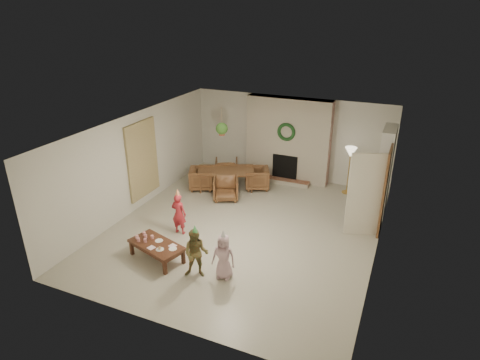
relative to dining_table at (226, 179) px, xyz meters
The scene contains 56 objects.
floor 2.39m from the dining_table, 54.09° to the right, with size 7.00×7.00×0.00m, color #B7B29E.
ceiling 3.25m from the dining_table, 54.09° to the right, with size 7.00×7.00×0.00m, color white.
wall_back 2.32m from the dining_table, 48.57° to the left, with size 7.00×7.00×0.00m, color silver.
wall_front 5.68m from the dining_table, 75.60° to the right, with size 7.00×7.00×0.00m, color silver.
wall_left 2.69m from the dining_table, 129.90° to the right, with size 7.00×7.00×0.00m, color silver.
wall_right 4.89m from the dining_table, 23.64° to the right, with size 7.00×7.00×0.00m, color silver.
fireplace_mass 2.18m from the dining_table, 44.69° to the left, with size 2.50×0.40×2.50m, color #59171B.
fireplace_hearth 1.74m from the dining_table, 36.42° to the left, with size 1.60×0.30×0.12m, color brown.
fireplace_firebox 1.84m from the dining_table, 40.70° to the left, with size 0.75×0.12×0.75m, color black.
fireplace_wreath 2.20m from the dining_table, 39.49° to the left, with size 0.54×0.54×0.10m, color #173F1C.
floor_lamp_base 3.45m from the dining_table, 18.24° to the left, with size 0.25×0.25×0.03m, color gold.
floor_lamp_post 3.46m from the dining_table, 18.24° to the left, with size 0.03×0.03×1.22m, color gold.
floor_lamp_shade 3.57m from the dining_table, 18.24° to the left, with size 0.33×0.33×0.27m, color beige.
bookshelf_carcass 4.33m from the dining_table, ahead, with size 0.30×1.00×2.20m, color white.
bookshelf_shelf_a 4.23m from the dining_table, ahead, with size 0.30×0.92×0.03m, color white.
bookshelf_shelf_b 4.27m from the dining_table, ahead, with size 0.30×0.92×0.03m, color white.
bookshelf_shelf_c 4.34m from the dining_table, ahead, with size 0.30×0.92×0.03m, color white.
bookshelf_shelf_d 4.44m from the dining_table, ahead, with size 0.30×0.92×0.03m, color white.
books_row_lower 4.21m from the dining_table, ahead, with size 0.20×0.40×0.24m, color #94371B.
books_row_mid 4.27m from the dining_table, ahead, with size 0.20×0.44×0.24m, color #256188.
books_row_upper 4.34m from the dining_table, ahead, with size 0.20×0.36×0.22m, color #A47423.
door_frame 4.47m from the dining_table, ahead, with size 0.05×0.86×2.04m, color brown.
door_leaf 4.18m from the dining_table, 15.51° to the right, with size 0.05×0.80×2.00m, color beige.
curtain_panel 2.52m from the dining_table, 132.30° to the right, with size 0.06×1.20×2.00m, color #C5BD8B.
dining_table is the anchor object (origin of this frame).
dining_chair_near 0.71m from the dining_table, 65.64° to the right, with size 0.67×0.69×0.62m, color brown.
dining_chair_far 0.71m from the dining_table, 114.36° to the left, with size 0.67×0.69×0.62m, color brown.
dining_chair_left 0.71m from the dining_table, 155.64° to the right, with size 0.67×0.69×0.62m, color brown.
dining_chair_right 0.88m from the dining_table, 24.36° to the left, with size 0.67×0.69×0.62m, color brown.
hanging_plant_cord 1.92m from the dining_table, 77.67° to the right, with size 0.01×0.01×0.70m, color tan.
hanging_plant_pot 1.58m from the dining_table, 77.67° to the right, with size 0.16×0.16×0.12m, color brown.
hanging_plant_foliage 1.69m from the dining_table, 77.67° to the right, with size 0.32×0.32×0.32m, color #2A531B.
coffee_table_top 3.83m from the dining_table, 87.15° to the right, with size 1.20×0.60×0.06m, color #4E2A1A.
coffee_table_apron 3.83m from the dining_table, 87.15° to the right, with size 1.10×0.51×0.07m, color #4E2A1A.
coffee_leg_fl 3.93m from the dining_table, 95.85° to the right, with size 0.06×0.06×0.31m, color #4E2A1A.
coffee_leg_fr 4.27m from the dining_table, 81.39° to the right, with size 0.06×0.06×0.31m, color #4E2A1A.
coffee_leg_bl 3.45m from the dining_table, 94.28° to the right, with size 0.06×0.06×0.31m, color #4E2A1A.
coffee_leg_br 3.84m from the dining_table, 78.24° to the right, with size 0.06×0.06×0.31m, color #4E2A1A.
cup_a 3.84m from the dining_table, 94.33° to the right, with size 0.06×0.06×0.08m, color white.
cup_b 3.66m from the dining_table, 93.70° to the right, with size 0.06×0.06×0.08m, color white.
cup_c 3.91m from the dining_table, 92.90° to the right, with size 0.06×0.06×0.08m, color white.
cup_d 3.73m from the dining_table, 92.21° to the right, with size 0.06×0.06×0.08m, color white.
cup_e 3.87m from the dining_table, 90.78° to the right, with size 0.06×0.06×0.08m, color white.
cup_f 3.70m from the dining_table, 89.98° to the right, with size 0.06×0.06×0.08m, color white.
plate_a 3.71m from the dining_table, 87.23° to the right, with size 0.17×0.17×0.01m, color white.
plate_b 4.00m from the dining_table, 84.49° to the right, with size 0.17×0.17×0.01m, color white.
plate_c 3.91m from the dining_table, 80.97° to the right, with size 0.17×0.17×0.01m, color white.
food_scoop 4.00m from the dining_table, 84.49° to the right, with size 0.06×0.06×0.06m, color tan.
napkin_left 4.01m from the dining_table, 87.33° to the right, with size 0.14×0.14×0.01m, color #F9B7CD.
napkin_right 3.80m from the dining_table, 81.73° to the right, with size 0.14×0.14×0.01m, color #F9B7CD.
child_red 2.72m from the dining_table, 88.52° to the right, with size 0.36×0.24×1.00m, color red.
party_hat_red 2.82m from the dining_table, 88.52° to the right, with size 0.14×0.14×0.19m, color #EBC34E.
child_plaid 4.20m from the dining_table, 72.80° to the right, with size 0.50×0.39×1.02m, color #9A512A.
party_hat_plaid 4.27m from the dining_table, 72.80° to the right, with size 0.12×0.12×0.17m, color #4CB258.
child_pink 4.22m from the dining_table, 65.54° to the right, with size 0.46×0.30×0.94m, color #CDA4B0.
party_hat_pink 4.27m from the dining_table, 65.54° to the right, with size 0.12×0.12×0.17m, color silver.
Camera 1 is at (3.27, -7.87, 4.94)m, focal length 30.55 mm.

